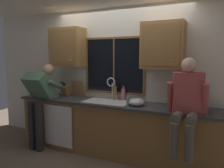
{
  "coord_description": "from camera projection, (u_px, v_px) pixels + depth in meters",
  "views": [
    {
      "loc": [
        1.59,
        -3.59,
        1.7
      ],
      "look_at": [
        0.01,
        -0.3,
        1.23
      ],
      "focal_mm": 35.05,
      "sensor_mm": 36.0,
      "label": 1
    }
  ],
  "objects": [
    {
      "name": "faucet",
      "position": [
        112.0,
        86.0,
        3.89
      ],
      "size": [
        0.18,
        0.09,
        0.4
      ],
      "color": "silver",
      "rests_on": "countertop"
    },
    {
      "name": "dishwasher_front",
      "position": [
        58.0,
        126.0,
        3.9
      ],
      "size": [
        0.6,
        0.02,
        0.74
      ],
      "primitive_type": "cube",
      "color": "white"
    },
    {
      "name": "window_frame_left",
      "position": [
        87.0,
        65.0,
        4.18
      ],
      "size": [
        0.03,
        0.02,
        0.95
      ],
      "primitive_type": "cube",
      "color": "brown"
    },
    {
      "name": "countertop",
      "position": [
        111.0,
        103.0,
        3.72
      ],
      "size": [
        3.56,
        0.62,
        0.04
      ],
      "primitive_type": "cube",
      "color": "#38383D",
      "rests_on": "lower_cabinet_run"
    },
    {
      "name": "back_wall",
      "position": [
        120.0,
        79.0,
        4.0
      ],
      "size": [
        5.9,
        0.12,
        2.55
      ],
      "primitive_type": "cube",
      "color": "silver",
      "rests_on": "floor"
    },
    {
      "name": "upper_cabinet_right",
      "position": [
        163.0,
        46.0,
        3.37
      ],
      "size": [
        0.65,
        0.36,
        0.72
      ],
      "color": "#9E703D"
    },
    {
      "name": "soap_dispenser",
      "position": [
        128.0,
        102.0,
        3.44
      ],
      "size": [
        0.06,
        0.07,
        0.17
      ],
      "color": "#59A566",
      "rests_on": "countertop"
    },
    {
      "name": "lower_cabinet_run",
      "position": [
        112.0,
        129.0,
        3.8
      ],
      "size": [
        3.5,
        0.58,
        0.88
      ],
      "primitive_type": "cube",
      "color": "olive",
      "rests_on": "floor"
    },
    {
      "name": "person_sitting_on_counter",
      "position": [
        186.0,
        101.0,
        2.93
      ],
      "size": [
        0.54,
        0.64,
        1.26
      ],
      "color": "#595147",
      "rests_on": "countertop"
    },
    {
      "name": "window_mullion_center",
      "position": [
        114.0,
        66.0,
        3.94
      ],
      "size": [
        0.02,
        0.02,
        0.95
      ],
      "primitive_type": "cube",
      "color": "brown"
    },
    {
      "name": "window_frame_top",
      "position": [
        114.0,
        38.0,
        3.87
      ],
      "size": [
        1.17,
        0.02,
        0.04
      ],
      "primitive_type": "cube",
      "color": "brown"
    },
    {
      "name": "bottle_green_glass",
      "position": [
        123.0,
        94.0,
        3.87
      ],
      "size": [
        0.07,
        0.07,
        0.26
      ],
      "color": "pink",
      "rests_on": "countertop"
    },
    {
      "name": "bottle_tall_clear",
      "position": [
        115.0,
        93.0,
        3.91
      ],
      "size": [
        0.06,
        0.06,
        0.31
      ],
      "color": "olive",
      "rests_on": "countertop"
    },
    {
      "name": "ceiling_downlight_left",
      "position": [
        48.0,
        6.0,
        3.7
      ],
      "size": [
        0.14,
        0.14,
        0.01
      ],
      "primitive_type": "cylinder",
      "color": "#FFEAB2"
    },
    {
      "name": "upper_cabinet_left",
      "position": [
        67.0,
        47.0,
        4.15
      ],
      "size": [
        0.65,
        0.36,
        0.72
      ],
      "color": "#9E703D"
    },
    {
      "name": "sink",
      "position": [
        107.0,
        107.0,
        3.78
      ],
      "size": [
        0.8,
        0.46,
        0.21
      ],
      "color": "silver",
      "rests_on": "lower_cabinet_run"
    },
    {
      "name": "window_glass",
      "position": [
        114.0,
        66.0,
        3.95
      ],
      "size": [
        1.1,
        0.02,
        0.95
      ],
      "primitive_type": "cube",
      "color": "black"
    },
    {
      "name": "window_frame_right",
      "position": [
        144.0,
        66.0,
        3.69
      ],
      "size": [
        0.04,
        0.02,
        0.95
      ],
      "primitive_type": "cube",
      "color": "brown"
    },
    {
      "name": "person_standing",
      "position": [
        40.0,
        97.0,
        4.01
      ],
      "size": [
        0.53,
        0.7,
        1.54
      ],
      "color": "#262628",
      "rests_on": "floor"
    },
    {
      "name": "mixing_bowl",
      "position": [
        136.0,
        102.0,
        3.45
      ],
      "size": [
        0.25,
        0.25,
        0.12
      ],
      "primitive_type": "ellipsoid",
      "color": "silver",
      "rests_on": "countertop"
    },
    {
      "name": "knife_block",
      "position": [
        65.0,
        91.0,
        4.22
      ],
      "size": [
        0.12,
        0.18,
        0.32
      ],
      "color": "brown",
      "rests_on": "countertop"
    },
    {
      "name": "window_frame_bottom",
      "position": [
        114.0,
        93.0,
        4.0
      ],
      "size": [
        1.17,
        0.02,
        0.04
      ],
      "primitive_type": "cube",
      "color": "brown"
    },
    {
      "name": "cutting_board",
      "position": [
        78.0,
        88.0,
        4.26
      ],
      "size": [
        0.27,
        0.08,
        0.3
      ],
      "primitive_type": "cube",
      "rotation": [
        0.21,
        0.0,
        0.0
      ],
      "color": "#997047",
      "rests_on": "countertop"
    }
  ]
}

